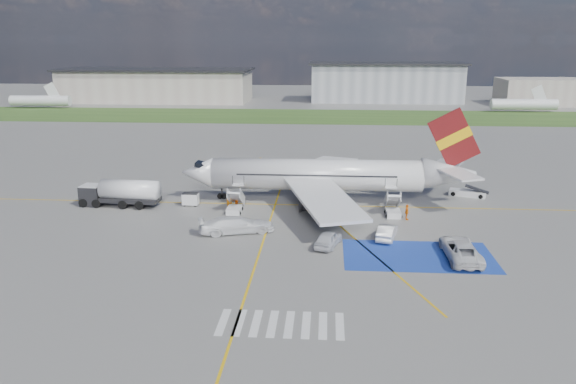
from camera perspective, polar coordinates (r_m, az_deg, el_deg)
name	(u,v)px	position (r m, az deg, el deg)	size (l,w,h in m)	color
ground	(313,239)	(57.56, 2.56, -4.77)	(400.00, 400.00, 0.00)	#60605E
grass_strip	(323,116)	(150.38, 3.57, 7.68)	(400.00, 30.00, 0.01)	#2D4C1E
taxiway_line_main	(316,205)	(68.95, 2.84, -1.36)	(120.00, 0.20, 0.01)	gold
taxiway_line_cross	(251,277)	(48.67, -3.73, -8.63)	(0.20, 60.00, 0.01)	gold
taxiway_line_diag	(316,205)	(68.95, 2.84, -1.36)	(0.20, 60.00, 0.01)	gold
staging_box	(418,256)	(54.50, 13.08, -6.33)	(14.00, 8.00, 0.01)	#193798
crosswalk	(281,324)	(41.20, -0.72, -13.27)	(9.00, 4.00, 0.01)	silver
terminal_west	(157,86)	(193.05, -13.12, 10.47)	(60.00, 22.00, 10.00)	#A0958A
terminal_centre	(385,83)	(190.50, 9.87, 10.88)	(48.00, 18.00, 12.00)	gray
terminal_east	(566,92)	(197.07, 26.37, 9.11)	(40.00, 16.00, 8.00)	#A0958A
airliner	(329,175)	(70.00, 4.14, 1.74)	(36.81, 32.95, 11.92)	silver
airstairs_fwd	(235,207)	(66.49, -5.44, -1.49)	(1.90, 5.20, 3.60)	silver
airstairs_aft	(393,210)	(66.06, 10.61, -1.80)	(1.90, 5.20, 3.60)	silver
fuel_tanker	(121,195)	(71.23, -16.63, -0.29)	(9.86, 3.38, 3.31)	black
gpu_cart	(191,200)	(69.68, -9.87, -0.79)	(1.96, 1.31, 1.59)	silver
belt_loader	(468,193)	(76.52, 17.80, -0.13)	(5.07, 3.07, 1.47)	silver
car_silver_a	(328,239)	(55.35, 4.12, -4.76)	(1.84, 4.57, 1.56)	silver
car_silver_b	(387,232)	(58.15, 10.02, -3.99)	(1.59, 4.57, 1.50)	#B3B5BA
van_white_a	(461,246)	(54.70, 17.15, -5.28)	(2.79, 6.05, 2.27)	silver
van_white_b	(237,222)	(59.16, -5.23, -3.07)	(2.40, 5.91, 2.32)	silver
crew_fwd	(229,201)	(67.86, -5.98, -0.88)	(0.69, 0.45, 1.88)	orange
crew_nose	(236,200)	(68.31, -5.33, -0.77)	(0.90, 0.70, 1.85)	#F25A0C
crew_aft	(407,212)	(64.54, 11.98, -2.02)	(1.05, 0.44, 1.80)	orange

